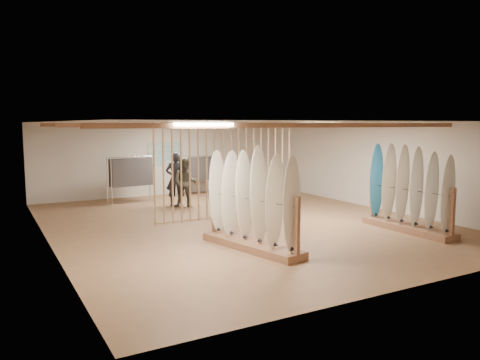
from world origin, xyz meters
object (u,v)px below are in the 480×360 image
rack_left (252,215)px  clothing_rack_b (202,169)px  clothing_rack_a (131,172)px  shopper_a (176,175)px  shopper_b (185,179)px  rack_right (409,203)px

rack_left → clothing_rack_b: rack_left is taller
rack_left → clothing_rack_a: rack_left is taller
clothing_rack_a → shopper_a: shopper_a is taller
clothing_rack_a → shopper_a: size_ratio=0.81×
rack_left → shopper_a: (0.54, 5.93, 0.27)m
clothing_rack_b → shopper_b: bearing=-135.0°
clothing_rack_a → rack_right: bearing=-63.1°
clothing_rack_b → shopper_a: shopper_a is taller
rack_right → shopper_b: size_ratio=1.41×
shopper_a → rack_right: bearing=143.5°
shopper_a → shopper_b: 0.47m
rack_right → clothing_rack_a: (-5.03, 7.63, 0.36)m
clothing_rack_b → clothing_rack_a: bearing=-176.4°
rack_left → rack_right: (4.42, -0.44, -0.03)m
clothing_rack_b → shopper_a: bearing=-143.1°
shopper_b → rack_right: bearing=-26.8°
shopper_a → shopper_b: (0.17, -0.42, -0.10)m
rack_left → shopper_b: bearing=70.3°
rack_right → clothing_rack_b: 8.60m
clothing_rack_a → shopper_a: bearing=-54.1°
shopper_b → rack_left: bearing=-66.0°
rack_left → shopper_b: (0.70, 5.51, 0.18)m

